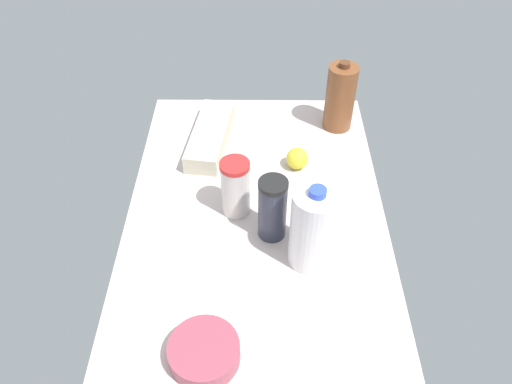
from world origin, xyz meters
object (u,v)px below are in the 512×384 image
Objects in this scene: chocolate_milk_jug at (340,97)px; milk_jug at (313,228)px; lemon_far_back at (297,158)px; egg_carton at (210,136)px; shaker_bottle at (272,209)px; tumbler_cup at (236,188)px; lime_near_front at (315,198)px; mixing_bowl at (204,352)px.

chocolate_milk_jug is 0.97× the size of milk_jug.
egg_carton is at bearing -112.53° from lemon_far_back.
egg_carton is at bearing -153.37° from shaker_bottle.
lime_near_front is (-2.16, 23.24, -6.05)cm from tumbler_cup.
mixing_bowl is 0.90× the size of tumbler_cup.
chocolate_milk_jug is at bearing 167.20° from milk_jug.
chocolate_milk_jug is 3.57× the size of lemon_far_back.
shaker_bottle is 18.28cm from lime_near_front.
shaker_bottle is (50.74, -23.83, -1.91)cm from chocolate_milk_jug.
mixing_bowl is 56.99cm from lime_near_front.
tumbler_cup is at bearing -39.28° from chocolate_milk_jug.
lemon_far_back is 1.11× the size of lime_near_front.
shaker_bottle reaches higher than lime_near_front.
milk_jug is 1.32× the size of shaker_bottle.
mixing_bowl is 78.55cm from egg_carton.
lime_near_front is (39.65, -10.96, -8.66)cm from chocolate_milk_jug.
shaker_bottle reaches higher than tumbler_cup.
chocolate_milk_jug is 0.76× the size of egg_carton.
tumbler_cup is at bearing 25.15° from egg_carton.
chocolate_milk_jug is 61.19cm from milk_jug.
lime_near_front is (29.27, 33.10, 0.02)cm from egg_carton.
tumbler_cup is 13.70cm from shaker_bottle.
tumbler_cup reaches higher than lemon_far_back.
egg_carton is 4.70× the size of lemon_far_back.
egg_carton is (-31.43, -9.86, -6.07)cm from tumbler_cup.
tumbler_cup is 2.89× the size of lime_near_front.
chocolate_milk_jug reaches higher than shaker_bottle.
egg_carton is at bearing -76.74° from chocolate_milk_jug.
milk_jug is at bearing -7.38° from lime_near_front.
lemon_far_back is at bearing 75.20° from egg_carton.
mixing_bowl is 41.94cm from shaker_bottle.
tumbler_cup is at bearing -130.85° from milk_jug.
tumbler_cup is 2.60× the size of lemon_far_back.
chocolate_milk_jug is 1.28× the size of shaker_bottle.
mixing_bowl is 0.63× the size of milk_jug.
lemon_far_back is (22.33, -15.28, -8.30)cm from chocolate_milk_jug.
egg_carton and lime_near_front have the same top height.
milk_jug reaches higher than tumbler_cup.
lime_near_front is (-11.09, 12.87, -6.75)cm from shaker_bottle.
shaker_bottle is at bearing 34.36° from egg_carton.
egg_carton is 31.17cm from lemon_far_back.
chocolate_milk_jug is 56.09cm from shaker_bottle.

